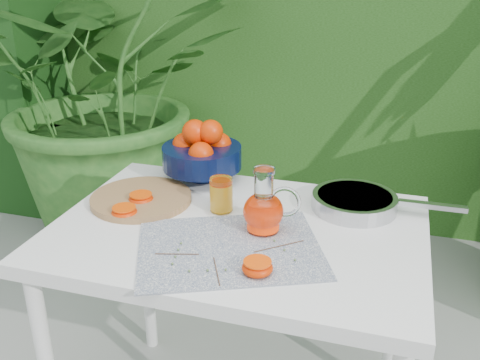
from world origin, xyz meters
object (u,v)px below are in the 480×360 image
(fruit_bowl, at_px, (202,152))
(cutting_board, at_px, (141,199))
(white_table, at_px, (238,252))
(saute_pan, at_px, (356,201))
(juice_pitcher, at_px, (264,210))

(fruit_bowl, bearing_deg, cutting_board, -117.06)
(white_table, xyz_separation_m, saute_pan, (0.30, 0.20, 0.11))
(cutting_board, bearing_deg, saute_pan, 12.09)
(cutting_board, distance_m, juice_pitcher, 0.41)
(juice_pitcher, relative_size, saute_pan, 0.41)
(fruit_bowl, distance_m, juice_pitcher, 0.41)
(fruit_bowl, height_order, saute_pan, fruit_bowl)
(white_table, relative_size, cutting_board, 3.33)
(fruit_bowl, relative_size, juice_pitcher, 1.84)
(cutting_board, distance_m, fruit_bowl, 0.26)
(white_table, xyz_separation_m, cutting_board, (-0.32, 0.07, 0.09))
(juice_pitcher, bearing_deg, saute_pan, 43.19)
(juice_pitcher, height_order, saute_pan, juice_pitcher)
(juice_pitcher, bearing_deg, cutting_board, 169.34)
(cutting_board, height_order, juice_pitcher, juice_pitcher)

